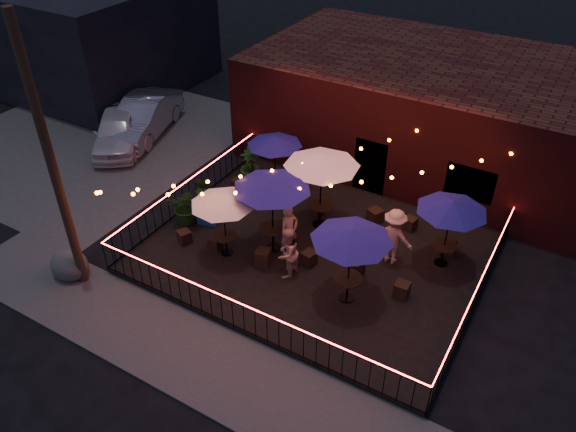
# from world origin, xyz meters

# --- Properties ---
(ground) EXTENTS (110.00, 110.00, 0.00)m
(ground) POSITION_xyz_m (0.00, 0.00, 0.00)
(ground) COLOR black
(ground) RESTS_ON ground
(patio) EXTENTS (10.00, 8.00, 0.15)m
(patio) POSITION_xyz_m (0.00, 2.00, 0.07)
(patio) COLOR black
(patio) RESTS_ON ground
(sidewalk) EXTENTS (18.00, 2.50, 0.05)m
(sidewalk) POSITION_xyz_m (0.00, -3.25, 0.03)
(sidewalk) COLOR #454240
(sidewalk) RESTS_ON ground
(parking_lot) EXTENTS (11.00, 12.00, 0.02)m
(parking_lot) POSITION_xyz_m (-12.00, 4.00, 0.01)
(parking_lot) COLOR #454240
(parking_lot) RESTS_ON ground
(brick_building) EXTENTS (14.00, 8.00, 4.00)m
(brick_building) POSITION_xyz_m (1.00, 9.99, 2.00)
(brick_building) COLOR #3B1110
(brick_building) RESTS_ON ground
(background_building) EXTENTS (12.00, 9.00, 5.00)m
(background_building) POSITION_xyz_m (-18.00, 9.00, 2.50)
(background_building) COLOR black
(background_building) RESTS_ON ground
(utility_pole) EXTENTS (0.26, 0.26, 8.00)m
(utility_pole) POSITION_xyz_m (-5.40, -2.60, 4.00)
(utility_pole) COLOR #382C17
(utility_pole) RESTS_ON ground
(fence_front) EXTENTS (10.00, 0.04, 1.04)m
(fence_front) POSITION_xyz_m (0.00, -2.00, 0.66)
(fence_front) COLOR black
(fence_front) RESTS_ON patio
(fence_left) EXTENTS (0.04, 8.00, 1.04)m
(fence_left) POSITION_xyz_m (-5.00, 2.00, 0.66)
(fence_left) COLOR black
(fence_left) RESTS_ON patio
(fence_right) EXTENTS (0.04, 8.00, 1.04)m
(fence_right) POSITION_xyz_m (5.00, 2.00, 0.66)
(fence_right) COLOR black
(fence_right) RESTS_ON patio
(festoon_lights) EXTENTS (10.02, 8.72, 1.32)m
(festoon_lights) POSITION_xyz_m (-1.01, 1.70, 2.52)
(festoon_lights) COLOR #E6590C
(festoon_lights) RESTS_ON ground
(cafe_table_0) EXTENTS (2.47, 2.47, 2.17)m
(cafe_table_0) POSITION_xyz_m (-2.36, 0.49, 2.14)
(cafe_table_0) COLOR black
(cafe_table_0) RESTS_ON patio
(cafe_table_1) EXTENTS (2.55, 2.55, 2.16)m
(cafe_table_1) POSITION_xyz_m (-2.97, 4.40, 2.12)
(cafe_table_1) COLOR black
(cafe_table_1) RESTS_ON patio
(cafe_table_2) EXTENTS (2.81, 2.81, 2.62)m
(cafe_table_2) POSITION_xyz_m (-1.24, 1.45, 2.55)
(cafe_table_2) COLOR black
(cafe_table_2) RESTS_ON patio
(cafe_table_3) EXTENTS (2.98, 2.98, 2.68)m
(cafe_table_3) POSITION_xyz_m (-0.56, 3.30, 2.60)
(cafe_table_3) COLOR black
(cafe_table_3) RESTS_ON patio
(cafe_table_4) EXTENTS (2.78, 2.78, 2.46)m
(cafe_table_4) POSITION_xyz_m (1.77, 0.56, 2.39)
(cafe_table_4) COLOR black
(cafe_table_4) RESTS_ON patio
(cafe_table_5) EXTENTS (2.31, 2.31, 2.29)m
(cafe_table_5) POSITION_xyz_m (3.60, 3.43, 2.24)
(cafe_table_5) COLOR black
(cafe_table_5) RESTS_ON patio
(bistro_chair_0) EXTENTS (0.48, 0.48, 0.44)m
(bistro_chair_0) POSITION_xyz_m (-3.83, 0.24, 0.37)
(bistro_chair_0) COLOR black
(bistro_chair_0) RESTS_ON patio
(bistro_chair_1) EXTENTS (0.37, 0.37, 0.41)m
(bistro_chair_1) POSITION_xyz_m (-2.80, 0.50, 0.35)
(bistro_chair_1) COLOR black
(bistro_chair_1) RESTS_ON patio
(bistro_chair_2) EXTENTS (0.35, 0.35, 0.40)m
(bistro_chair_2) POSITION_xyz_m (-4.19, 3.70, 0.35)
(bistro_chair_2) COLOR black
(bistro_chair_2) RESTS_ON patio
(bistro_chair_3) EXTENTS (0.54, 0.54, 0.51)m
(bistro_chair_3) POSITION_xyz_m (-2.78, 3.57, 0.40)
(bistro_chair_3) COLOR black
(bistro_chair_3) RESTS_ON patio
(bistro_chair_4) EXTENTS (0.53, 0.53, 0.52)m
(bistro_chair_4) POSITION_xyz_m (-1.10, 0.63, 0.41)
(bistro_chair_4) COLOR black
(bistro_chair_4) RESTS_ON patio
(bistro_chair_5) EXTENTS (0.47, 0.47, 0.47)m
(bistro_chair_5) POSITION_xyz_m (0.12, 1.31, 0.38)
(bistro_chair_5) COLOR black
(bistro_chair_5) RESTS_ON patio
(bistro_chair_6) EXTENTS (0.47, 0.47, 0.42)m
(bistro_chair_6) POSITION_xyz_m (-0.89, 3.81, 0.36)
(bistro_chair_6) COLOR black
(bistro_chair_6) RESTS_ON patio
(bistro_chair_7) EXTENTS (0.57, 0.57, 0.51)m
(bistro_chair_7) POSITION_xyz_m (0.99, 4.36, 0.40)
(bistro_chair_7) COLOR black
(bistro_chair_7) RESTS_ON patio
(bistro_chair_8) EXTENTS (0.50, 0.50, 0.47)m
(bistro_chair_8) POSITION_xyz_m (1.55, 1.68, 0.38)
(bistro_chair_8) COLOR black
(bistro_chair_8) RESTS_ON patio
(bistro_chair_9) EXTENTS (0.41, 0.41, 0.47)m
(bistro_chair_9) POSITION_xyz_m (3.07, 1.43, 0.39)
(bistro_chair_9) COLOR black
(bistro_chair_9) RESTS_ON patio
(bistro_chair_10) EXTENTS (0.44, 0.44, 0.44)m
(bistro_chair_10) POSITION_xyz_m (2.15, 4.58, 0.37)
(bistro_chair_10) COLOR black
(bistro_chair_10) RESTS_ON patio
(bistro_chair_11) EXTENTS (0.43, 0.43, 0.50)m
(bistro_chair_11) POSITION_xyz_m (3.63, 3.99, 0.40)
(bistro_chair_11) COLOR black
(bistro_chair_11) RESTS_ON patio
(patron_a) EXTENTS (0.62, 0.74, 1.75)m
(patron_a) POSITION_xyz_m (-0.66, 1.47, 1.02)
(patron_a) COLOR tan
(patron_a) RESTS_ON patio
(patron_b) EXTENTS (0.67, 0.84, 1.68)m
(patron_b) POSITION_xyz_m (-0.20, 0.57, 0.99)
(patron_b) COLOR #D2AB92
(patron_b) RESTS_ON patio
(patron_c) EXTENTS (1.22, 0.71, 1.87)m
(patron_c) POSITION_xyz_m (2.22, 2.75, 1.09)
(patron_c) COLOR tan
(patron_c) RESTS_ON patio
(potted_shrub_a) EXTENTS (1.40, 1.30, 1.28)m
(potted_shrub_a) POSITION_xyz_m (-4.42, 1.16, 0.79)
(potted_shrub_a) COLOR #18400D
(potted_shrub_a) RESTS_ON patio
(potted_shrub_b) EXTENTS (0.80, 0.72, 1.20)m
(potted_shrub_b) POSITION_xyz_m (-4.59, 2.30, 0.75)
(potted_shrub_b) COLOR #11370D
(potted_shrub_b) RESTS_ON patio
(potted_shrub_c) EXTENTS (0.84, 0.84, 1.43)m
(potted_shrub_c) POSITION_xyz_m (-4.00, 4.36, 0.86)
(potted_shrub_c) COLOR #193510
(potted_shrub_c) RESTS_ON patio
(cooler) EXTENTS (0.84, 0.69, 0.96)m
(cooler) POSITION_xyz_m (-3.83, 1.52, 0.64)
(cooler) COLOR #1A4AAD
(cooler) RESTS_ON patio
(boulder) EXTENTS (1.23, 1.12, 0.81)m
(boulder) POSITION_xyz_m (-5.90, -2.62, 0.40)
(boulder) COLOR #444540
(boulder) RESTS_ON ground
(car_white) EXTENTS (3.99, 4.52, 1.48)m
(car_white) POSITION_xyz_m (-10.46, 4.13, 0.74)
(car_white) COLOR silver
(car_white) RESTS_ON ground
(car_silver) EXTENTS (3.07, 5.18, 1.61)m
(car_silver) POSITION_xyz_m (-10.29, 5.51, 0.81)
(car_silver) COLOR #9F9EA6
(car_silver) RESTS_ON ground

